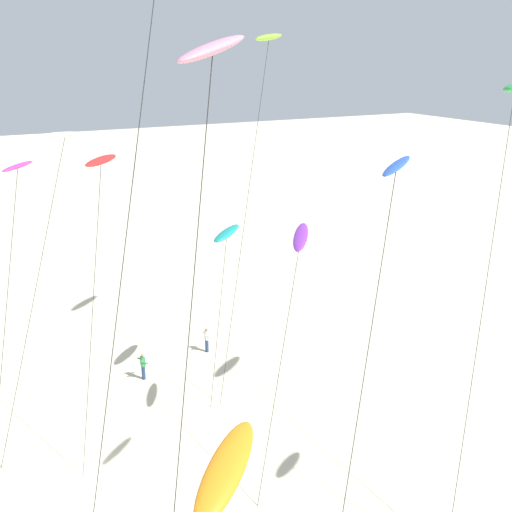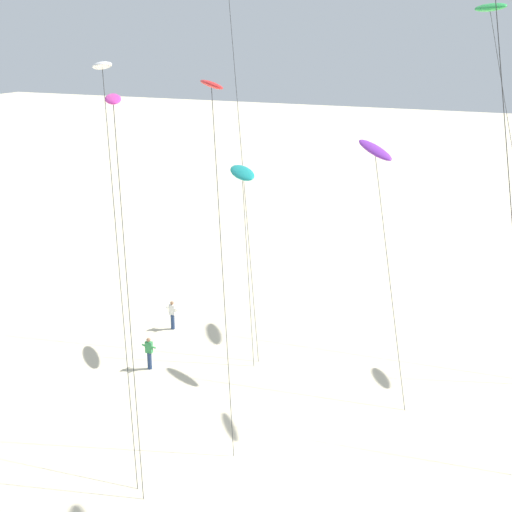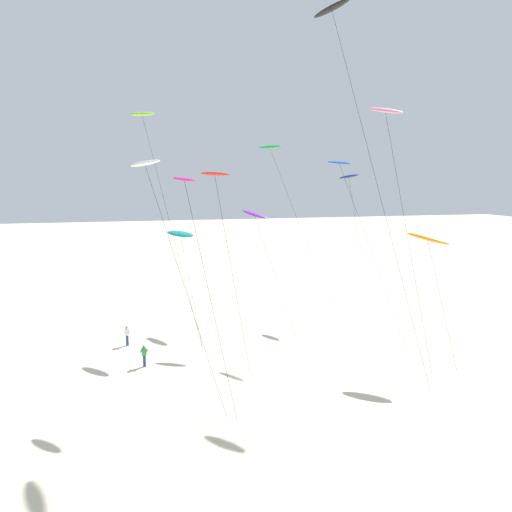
% 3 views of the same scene
% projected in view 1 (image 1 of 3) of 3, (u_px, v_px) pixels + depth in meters
% --- Properties ---
extents(ground_plane, '(260.00, 260.00, 0.00)m').
position_uv_depth(ground_plane, '(100.00, 491.00, 26.51)').
color(ground_plane, beige).
extents(kite_lime, '(5.44, 6.67, 19.61)m').
position_uv_depth(kite_lime, '(269.00, 40.00, 32.46)').
color(kite_lime, '#8CD833').
rests_on(kite_lime, ground).
extents(kite_teal, '(2.75, 3.16, 9.73)m').
position_uv_depth(kite_teal, '(227.00, 234.00, 31.71)').
color(kite_teal, teal).
rests_on(kite_teal, ground).
extents(kite_red, '(3.03, 3.52, 14.31)m').
position_uv_depth(kite_red, '(101.00, 166.00, 25.66)').
color(kite_red, red).
rests_on(kite_red, ground).
extents(kite_blue, '(5.07, 6.34, 15.49)m').
position_uv_depth(kite_blue, '(395.00, 177.00, 18.18)').
color(kite_blue, blue).
rests_on(kite_blue, ground).
extents(kite_purple, '(4.05, 4.60, 11.32)m').
position_uv_depth(kite_purple, '(300.00, 239.00, 26.14)').
color(kite_purple, purple).
rests_on(kite_purple, ground).
extents(kite_orange, '(3.05, 3.47, 9.99)m').
position_uv_depth(kite_orange, '(225.00, 472.00, 13.58)').
color(kite_orange, orange).
rests_on(kite_orange, ground).
extents(kite_pink, '(3.84, 4.80, 19.07)m').
position_uv_depth(kite_pink, '(212.00, 56.00, 13.91)').
color(kite_pink, pink).
rests_on(kite_pink, ground).
extents(kite_magenta, '(3.24, 3.93, 13.96)m').
position_uv_depth(kite_magenta, '(17.00, 173.00, 26.27)').
color(kite_magenta, '#D8339E').
rests_on(kite_magenta, ground).
extents(kite_white, '(5.32, 6.55, 15.02)m').
position_uv_depth(kite_white, '(64.00, 137.00, 28.87)').
color(kite_white, white).
rests_on(kite_white, ground).
extents(kite_flyer_nearest, '(0.57, 0.55, 1.67)m').
position_uv_depth(kite_flyer_nearest, '(207.00, 339.00, 38.57)').
color(kite_flyer_nearest, navy).
rests_on(kite_flyer_nearest, ground).
extents(kite_flyer_middle, '(0.58, 0.55, 1.67)m').
position_uv_depth(kite_flyer_middle, '(143.00, 366.00, 35.32)').
color(kite_flyer_middle, navy).
rests_on(kite_flyer_middle, ground).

